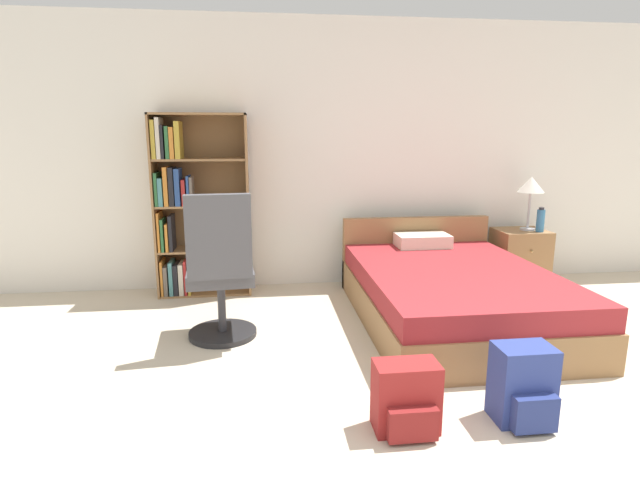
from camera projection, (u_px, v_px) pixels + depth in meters
The scene contains 9 objects.
wall_back at pixel (366, 155), 4.99m from camera, with size 9.00×0.06×2.60m.
bookshelf at pixel (189, 205), 4.66m from camera, with size 0.86×0.32×1.69m.
bed at pixel (449, 292), 4.11m from camera, with size 1.46×2.10×0.70m.
office_chair at pixel (220, 274), 3.61m from camera, with size 0.52×0.60×1.12m.
nightstand at pixel (519, 257), 5.07m from camera, with size 0.49×0.44×0.57m.
table_lamp at pixel (531, 187), 4.91m from camera, with size 0.26×0.26×0.53m.
water_bottle at pixel (540, 220), 4.90m from camera, with size 0.08×0.08×0.24m.
backpack_blue at pixel (523, 386), 2.64m from camera, with size 0.30×0.28×0.42m.
backpack_red at pixel (406, 399), 2.56m from camera, with size 0.33×0.26×0.37m.
Camera 1 is at (-1.07, -1.73, 1.51)m, focal length 28.00 mm.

